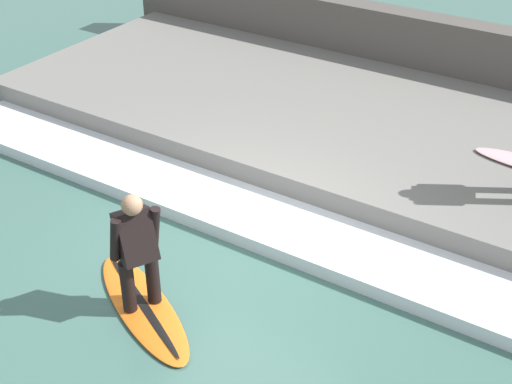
# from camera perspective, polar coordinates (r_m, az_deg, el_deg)

# --- Properties ---
(ground_plane) EXTENTS (28.00, 28.00, 0.00)m
(ground_plane) POSITION_cam_1_polar(r_m,az_deg,el_deg) (8.71, -1.74, -5.34)
(ground_plane) COLOR #426B60
(concrete_ledge) EXTENTS (4.40, 11.91, 0.47)m
(concrete_ledge) POSITION_cam_1_polar(r_m,az_deg,el_deg) (11.20, 8.43, 4.91)
(concrete_ledge) COLOR slate
(concrete_ledge) RESTS_ON ground_plane
(back_wall) EXTENTS (0.50, 12.50, 1.37)m
(back_wall) POSITION_cam_1_polar(r_m,az_deg,el_deg) (13.11, 13.29, 10.70)
(back_wall) COLOR #544F49
(back_wall) RESTS_ON ground_plane
(wave_foam_crest) EXTENTS (1.07, 11.31, 0.18)m
(wave_foam_crest) POSITION_cam_1_polar(r_m,az_deg,el_deg) (9.17, 0.95, -2.43)
(wave_foam_crest) COLOR silver
(wave_foam_crest) RESTS_ON ground_plane
(surfboard_riding) EXTENTS (1.45, 2.11, 0.07)m
(surfboard_riding) POSITION_cam_1_polar(r_m,az_deg,el_deg) (8.08, -9.02, -9.03)
(surfboard_riding) COLOR orange
(surfboard_riding) RESTS_ON ground_plane
(surfer_riding) EXTENTS (0.51, 0.53, 1.42)m
(surfer_riding) POSITION_cam_1_polar(r_m,az_deg,el_deg) (7.57, -9.54, -4.35)
(surfer_riding) COLOR black
(surfer_riding) RESTS_ON surfboard_riding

